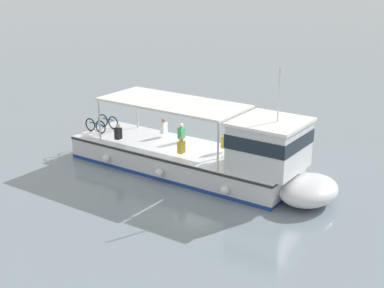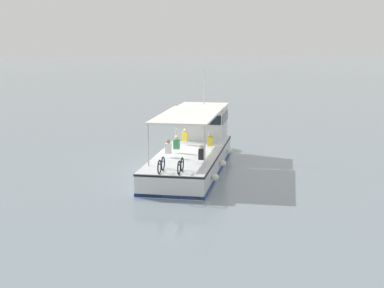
{
  "view_description": "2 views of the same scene",
  "coord_description": "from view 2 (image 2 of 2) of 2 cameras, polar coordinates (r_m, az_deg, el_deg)",
  "views": [
    {
      "loc": [
        -23.62,
        -1.99,
        9.02
      ],
      "look_at": [
        -1.17,
        0.39,
        1.4
      ],
      "focal_mm": 49.95,
      "sensor_mm": 36.0,
      "label": 1
    },
    {
      "loc": [
        8.37,
        28.98,
        7.13
      ],
      "look_at": [
        -1.17,
        0.39,
        1.4
      ],
      "focal_mm": 52.36,
      "sensor_mm": 36.0,
      "label": 2
    }
  ],
  "objects": [
    {
      "name": "ferry_main",
      "position": [
        31.74,
        0.32,
        -0.35
      ],
      "size": [
        8.78,
        12.64,
        5.32
      ],
      "color": "silver",
      "rests_on": "ground"
    },
    {
      "name": "ground_plane",
      "position": [
        31.0,
        -2.29,
        -2.54
      ],
      "size": [
        400.0,
        400.0,
        0.0
      ],
      "primitive_type": "plane",
      "color": "gray"
    }
  ]
}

